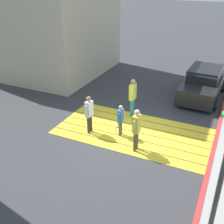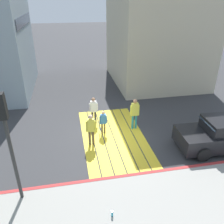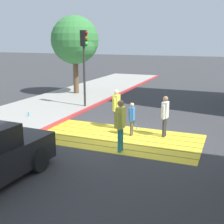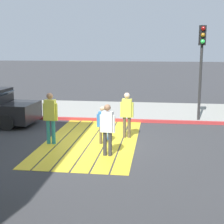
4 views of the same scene
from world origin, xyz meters
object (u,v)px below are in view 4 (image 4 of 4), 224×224
Objects in this scene: pedestrian_adult_lead at (107,126)px; pedestrian_child_with_racket at (103,123)px; traffic_light_corner at (202,54)px; pedestrian_adult_trailing at (127,112)px; water_bottle at (132,109)px; pedestrian_adult_side at (50,114)px.

pedestrian_child_with_racket is at bearing -164.34° from pedestrian_adult_lead.
traffic_light_corner is at bearing 147.23° from pedestrian_adult_lead.
traffic_light_corner is 4.69m from pedestrian_adult_trailing.
water_bottle is 6.75m from pedestrian_adult_lead.
pedestrian_adult_trailing is at bearing 141.79° from pedestrian_child_with_racket.
pedestrian_adult_lead is (5.21, -3.35, -2.08)m from traffic_light_corner.
traffic_light_corner is at bearing 127.08° from pedestrian_adult_side.
pedestrian_adult_lead is 1.22× the size of pedestrian_child_with_racket.
traffic_light_corner reaches higher than pedestrian_adult_side.
traffic_light_corner reaches higher than water_bottle.
traffic_light_corner is at bearing 64.27° from water_bottle.
pedestrian_adult_side reaches higher than pedestrian_adult_lead.
pedestrian_adult_lead is 0.97× the size of pedestrian_adult_trailing.
pedestrian_adult_lead is 2.23m from pedestrian_adult_trailing.
pedestrian_adult_side is (-1.05, -2.15, 0.10)m from pedestrian_adult_lead.
water_bottle is 0.12× the size of pedestrian_adult_side.
pedestrian_adult_side reaches higher than pedestrian_adult_trailing.
pedestrian_adult_side is at bearing -65.93° from pedestrian_adult_trailing.
pedestrian_child_with_racket reaches higher than water_bottle.
pedestrian_adult_lead is 0.91× the size of pedestrian_adult_side.
pedestrian_adult_lead is 1.30m from pedestrian_child_with_racket.
pedestrian_adult_lead is 2.40m from pedestrian_adult_side.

